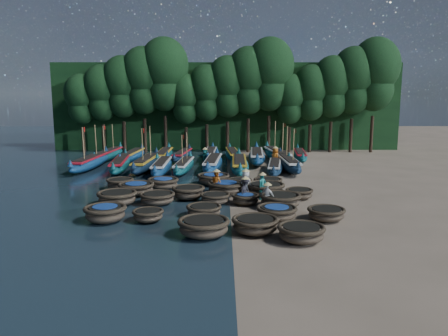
{
  "coord_description": "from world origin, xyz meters",
  "views": [
    {
      "loc": [
        -0.4,
        -28.59,
        6.47
      ],
      "look_at": [
        -0.33,
        1.79,
        1.3
      ],
      "focal_mm": 35.0,
      "sensor_mm": 36.0,
      "label": 1
    }
  ],
  "objects_px": {
    "fisherman_4": "(267,195)",
    "fisherman_5": "(205,156)",
    "coracle_3": "(255,224)",
    "coracle_21": "(163,183)",
    "long_boat_9": "(109,154)",
    "coracle_4": "(301,233)",
    "coracle_23": "(240,183)",
    "long_boat_15": "(257,156)",
    "coracle_5": "(105,213)",
    "long_boat_13": "(211,154)",
    "long_boat_7": "(275,167)",
    "long_boat_1": "(120,164)",
    "fisherman_6": "(275,157)",
    "coracle_11": "(157,198)",
    "long_boat_5": "(213,163)",
    "coracle_17": "(226,187)",
    "long_boat_17": "(300,155)",
    "fisherman_2": "(217,182)",
    "coracle_19": "(299,193)",
    "coracle_7": "(204,210)",
    "coracle_12": "(215,198)",
    "long_boat_10": "(132,156)",
    "coracle_2": "(204,227)",
    "coracle_18": "(265,189)",
    "long_boat_8": "(288,163)",
    "coracle_16": "(188,192)",
    "long_boat_16": "(277,155)",
    "coracle_10": "(117,197)",
    "long_boat_2": "(146,163)",
    "fisherman_1": "(262,185)",
    "coracle_24": "(268,183)",
    "long_boat_6": "(239,165)",
    "long_boat_14": "(233,154)",
    "long_boat_4": "(184,166)",
    "coracle_6": "(148,215)",
    "coracle_20": "(120,183)",
    "long_boat_0": "(90,162)",
    "coracle_15": "(136,188)",
    "coracle_9": "(326,213)",
    "coracle_13": "(245,199)"
  },
  "relations": [
    {
      "from": "coracle_4",
      "to": "fisherman_2",
      "type": "distance_m",
      "value": 10.06
    },
    {
      "from": "long_boat_15",
      "to": "long_boat_4",
      "type": "bearing_deg",
      "value": -138.21
    },
    {
      "from": "coracle_20",
      "to": "long_boat_17",
      "type": "relative_size",
      "value": 0.26
    },
    {
      "from": "coracle_2",
      "to": "long_boat_1",
      "type": "height_order",
      "value": "long_boat_1"
    },
    {
      "from": "coracle_19",
      "to": "long_boat_2",
      "type": "distance_m",
      "value": 15.48
    },
    {
      "from": "coracle_4",
      "to": "coracle_23",
      "type": "bearing_deg",
      "value": 101.57
    },
    {
      "from": "long_boat_5",
      "to": "long_boat_7",
      "type": "xyz_separation_m",
      "value": [
        5.17,
        -1.38,
        -0.08
      ]
    },
    {
      "from": "coracle_17",
      "to": "coracle_13",
      "type": "bearing_deg",
      "value": -66.63
    },
    {
      "from": "fisherman_4",
      "to": "fisherman_5",
      "type": "relative_size",
      "value": 0.97
    },
    {
      "from": "long_boat_9",
      "to": "fisherman_5",
      "type": "bearing_deg",
      "value": -13.87
    },
    {
      "from": "coracle_20",
      "to": "long_boat_0",
      "type": "relative_size",
      "value": 0.21
    },
    {
      "from": "coracle_4",
      "to": "long_boat_1",
      "type": "bearing_deg",
      "value": 123.84
    },
    {
      "from": "fisherman_4",
      "to": "long_boat_17",
      "type": "bearing_deg",
      "value": -74.25
    },
    {
      "from": "fisherman_2",
      "to": "coracle_20",
      "type": "bearing_deg",
      "value": 46.23
    },
    {
      "from": "coracle_2",
      "to": "fisherman_6",
      "type": "relative_size",
      "value": 1.34
    },
    {
      "from": "coracle_17",
      "to": "long_boat_10",
      "type": "height_order",
      "value": "long_boat_10"
    },
    {
      "from": "long_boat_15",
      "to": "coracle_5",
      "type": "bearing_deg",
      "value": -111.34
    },
    {
      "from": "long_boat_6",
      "to": "long_boat_14",
      "type": "height_order",
      "value": "long_boat_6"
    },
    {
      "from": "coracle_6",
      "to": "coracle_9",
      "type": "height_order",
      "value": "coracle_9"
    },
    {
      "from": "coracle_13",
      "to": "long_boat_14",
      "type": "bearing_deg",
      "value": 91.14
    },
    {
      "from": "coracle_12",
      "to": "long_boat_10",
      "type": "relative_size",
      "value": 0.22
    },
    {
      "from": "coracle_16",
      "to": "long_boat_16",
      "type": "relative_size",
      "value": 0.28
    },
    {
      "from": "coracle_9",
      "to": "coracle_4",
      "type": "bearing_deg",
      "value": -119.57
    },
    {
      "from": "coracle_9",
      "to": "coracle_20",
      "type": "height_order",
      "value": "coracle_20"
    },
    {
      "from": "coracle_15",
      "to": "coracle_17",
      "type": "distance_m",
      "value": 5.78
    },
    {
      "from": "coracle_11",
      "to": "long_boat_10",
      "type": "distance_m",
      "value": 17.55
    },
    {
      "from": "coracle_10",
      "to": "coracle_23",
      "type": "height_order",
      "value": "coracle_10"
    },
    {
      "from": "coracle_5",
      "to": "coracle_23",
      "type": "relative_size",
      "value": 1.14
    },
    {
      "from": "coracle_18",
      "to": "long_boat_8",
      "type": "bearing_deg",
      "value": 73.39
    },
    {
      "from": "coracle_19",
      "to": "coracle_7",
      "type": "bearing_deg",
      "value": -145.04
    },
    {
      "from": "long_boat_10",
      "to": "long_boat_13",
      "type": "relative_size",
      "value": 1.02
    },
    {
      "from": "coracle_3",
      "to": "coracle_19",
      "type": "xyz_separation_m",
      "value": [
        3.24,
        6.8,
        -0.07
      ]
    },
    {
      "from": "coracle_17",
      "to": "fisherman_1",
      "type": "height_order",
      "value": "fisherman_1"
    },
    {
      "from": "coracle_15",
      "to": "long_boat_4",
      "type": "distance_m",
      "value": 8.95
    },
    {
      "from": "long_boat_0",
      "to": "long_boat_17",
      "type": "xyz_separation_m",
      "value": [
        19.2,
        5.18,
        -0.11
      ]
    },
    {
      "from": "coracle_10",
      "to": "long_boat_5",
      "type": "height_order",
      "value": "long_boat_5"
    },
    {
      "from": "coracle_11",
      "to": "fisherman_2",
      "type": "height_order",
      "value": "fisherman_2"
    },
    {
      "from": "coracle_11",
      "to": "long_boat_5",
      "type": "distance_m",
      "value": 12.28
    },
    {
      "from": "coracle_3",
      "to": "coracle_21",
      "type": "xyz_separation_m",
      "value": [
        -5.62,
        9.66,
        0.0
      ]
    },
    {
      "from": "coracle_6",
      "to": "long_boat_9",
      "type": "bearing_deg",
      "value": 109.43
    },
    {
      "from": "coracle_16",
      "to": "long_boat_8",
      "type": "relative_size",
      "value": 0.28
    },
    {
      "from": "long_boat_7",
      "to": "fisherman_2",
      "type": "distance_m",
      "value": 9.2
    },
    {
      "from": "coracle_16",
      "to": "long_boat_14",
      "type": "xyz_separation_m",
      "value": [
        3.12,
        16.55,
        0.06
      ]
    },
    {
      "from": "long_boat_1",
      "to": "fisherman_6",
      "type": "relative_size",
      "value": 4.08
    },
    {
      "from": "coracle_11",
      "to": "fisherman_6",
      "type": "height_order",
      "value": "fisherman_6"
    },
    {
      "from": "long_boat_13",
      "to": "long_boat_7",
      "type": "bearing_deg",
      "value": -51.39
    },
    {
      "from": "coracle_4",
      "to": "long_boat_7",
      "type": "xyz_separation_m",
      "value": [
        0.85,
        17.17,
        0.06
      ]
    },
    {
      "from": "coracle_24",
      "to": "fisherman_2",
      "type": "xyz_separation_m",
      "value": [
        -3.54,
        -1.95,
        0.46
      ]
    },
    {
      "from": "coracle_7",
      "to": "coracle_24",
      "type": "height_order",
      "value": "coracle_24"
    },
    {
      "from": "coracle_17",
      "to": "long_boat_17",
      "type": "height_order",
      "value": "long_boat_17"
    }
  ]
}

